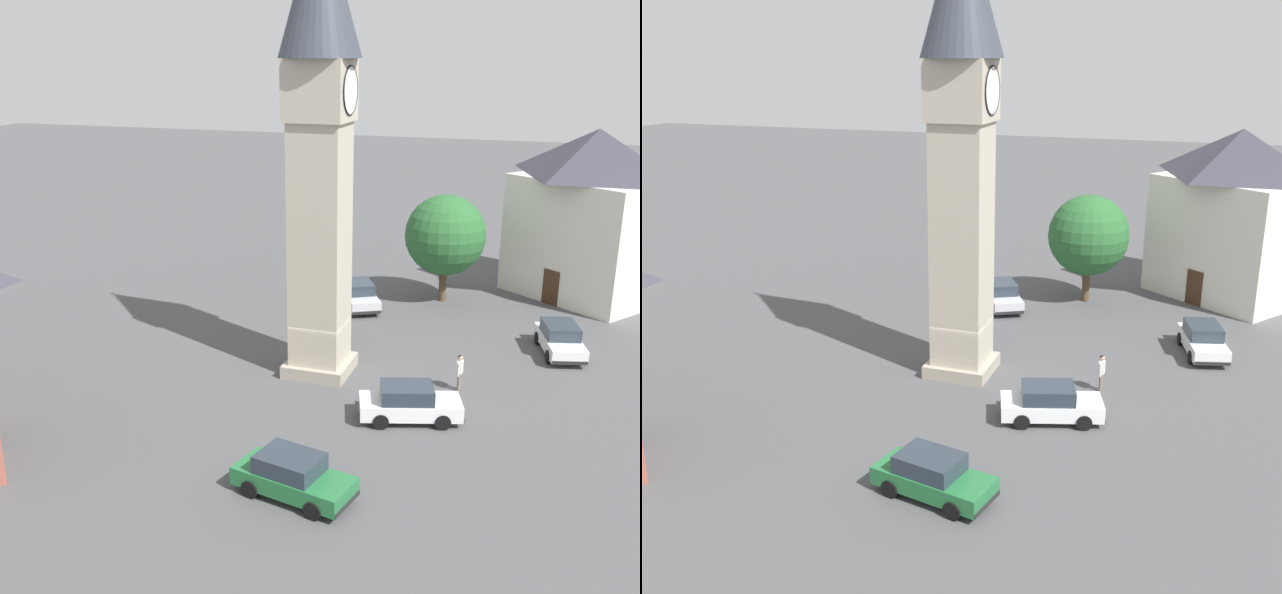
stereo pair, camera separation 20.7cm
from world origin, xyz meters
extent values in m
plane|color=#4C4C4F|center=(0.00, 0.00, 0.00)|extent=(200.00, 200.00, 0.00)
cube|color=#A59C89|center=(0.00, 0.00, 0.30)|extent=(2.90, 2.90, 0.60)
cube|color=#B7AD99|center=(0.00, 0.00, 6.04)|extent=(2.32, 2.32, 10.89)
cube|color=#B7AD99|center=(0.00, 0.00, 12.76)|extent=(2.60, 2.60, 2.55)
cylinder|color=white|center=(0.00, 1.33, 12.76)|extent=(1.95, 0.04, 1.95)
torus|color=black|center=(0.00, 1.34, 12.76)|extent=(2.01, 0.06, 2.01)
cube|color=black|center=(0.00, 1.37, 12.98)|extent=(0.05, 0.02, 0.55)
cube|color=black|center=(0.29, 1.37, 12.76)|extent=(0.74, 0.02, 0.04)
cylinder|color=white|center=(0.00, -1.33, 12.76)|extent=(1.95, 0.04, 1.95)
torus|color=black|center=(0.00, -1.34, 12.76)|extent=(2.01, 0.06, 2.01)
cube|color=silver|center=(9.47, 0.82, 0.59)|extent=(4.41, 3.47, 0.64)
cube|color=#28333D|center=(9.60, 0.89, 1.21)|extent=(2.59, 2.38, 0.64)
cylinder|color=black|center=(8.78, -0.47, 0.32)|extent=(0.67, 0.50, 0.64)
cylinder|color=black|center=(8.00, 0.93, 0.32)|extent=(0.67, 0.50, 0.64)
cylinder|color=black|center=(10.93, 0.72, 0.32)|extent=(0.67, 0.50, 0.64)
cylinder|color=black|center=(10.16, 2.12, 0.32)|extent=(0.67, 0.50, 0.64)
cube|color=black|center=(7.70, -0.15, 0.37)|extent=(0.91, 1.52, 0.16)
cube|color=#236B38|center=(-10.11, -2.51, 0.59)|extent=(2.50, 4.36, 0.64)
cube|color=#28333D|center=(-10.08, -2.36, 1.21)|extent=(1.96, 2.37, 0.64)
cylinder|color=black|center=(-9.58, -3.88, 0.32)|extent=(0.35, 0.67, 0.64)
cylinder|color=black|center=(-11.15, -3.55, 0.32)|extent=(0.35, 0.67, 0.64)
cylinder|color=black|center=(-9.08, -1.47, 0.32)|extent=(0.35, 0.67, 0.64)
cylinder|color=black|center=(-10.64, -1.14, 0.32)|extent=(0.35, 0.67, 0.64)
cube|color=black|center=(-10.52, -4.49, 0.37)|extent=(1.66, 0.46, 0.16)
cube|color=white|center=(-3.44, -5.03, 0.59)|extent=(2.86, 4.42, 0.64)
cube|color=#28333D|center=(-3.48, -4.89, 1.21)|extent=(2.12, 2.47, 0.64)
cylinder|color=black|center=(-2.30, -5.97, 0.32)|extent=(0.40, 0.68, 0.64)
cylinder|color=black|center=(-3.83, -6.45, 0.32)|extent=(0.40, 0.68, 0.64)
cylinder|color=black|center=(-3.04, -3.62, 0.32)|extent=(0.40, 0.68, 0.64)
cylinder|color=black|center=(-4.57, -4.10, 0.32)|extent=(0.40, 0.68, 0.64)
cube|color=black|center=(-2.83, -6.96, 0.37)|extent=(1.62, 0.62, 0.16)
cube|color=white|center=(5.87, -10.57, 0.59)|extent=(4.40, 2.72, 0.64)
cube|color=#28333D|center=(6.01, -10.53, 1.21)|extent=(2.44, 2.06, 0.64)
cylinder|color=black|center=(4.89, -11.66, 0.32)|extent=(0.68, 0.38, 0.64)
cylinder|color=black|center=(4.47, -10.12, 0.32)|extent=(0.68, 0.38, 0.64)
cylinder|color=black|center=(7.27, -11.02, 0.32)|extent=(0.68, 0.38, 0.64)
cylinder|color=black|center=(6.85, -9.47, 0.32)|extent=(0.68, 0.38, 0.64)
cube|color=black|center=(3.92, -11.10, 0.37)|extent=(0.55, 1.64, 0.16)
cylinder|color=#706656|center=(0.10, -6.50, 0.41)|extent=(0.13, 0.13, 0.82)
cylinder|color=#706656|center=(-0.08, -6.48, 0.41)|extent=(0.13, 0.13, 0.82)
cube|color=white|center=(0.01, -6.49, 1.12)|extent=(0.38, 0.25, 0.60)
cylinder|color=white|center=(0.24, -6.52, 1.07)|extent=(0.09, 0.09, 0.60)
cylinder|color=white|center=(-0.23, -6.47, 1.07)|extent=(0.09, 0.09, 0.60)
sphere|color=tan|center=(0.01, -6.49, 1.57)|extent=(0.22, 0.22, 0.22)
sphere|color=black|center=(0.01, -6.48, 1.59)|extent=(0.20, 0.20, 0.20)
cylinder|color=brown|center=(12.28, -3.58, 1.19)|extent=(0.44, 0.44, 2.38)
sphere|color=#28602D|center=(12.28, -3.58, 4.04)|extent=(4.74, 4.74, 4.74)
cube|color=silver|center=(16.17, -11.57, 3.63)|extent=(9.79, 10.23, 7.26)
pyramid|color=#383842|center=(16.17, -11.57, 8.67)|extent=(10.28, 10.74, 2.81)
cube|color=#422819|center=(13.62, -9.74, 1.05)|extent=(0.71, 0.94, 2.10)
camera|label=1|loc=(-30.57, -10.40, 14.32)|focal=42.01mm
camera|label=2|loc=(-30.50, -10.60, 14.32)|focal=42.01mm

